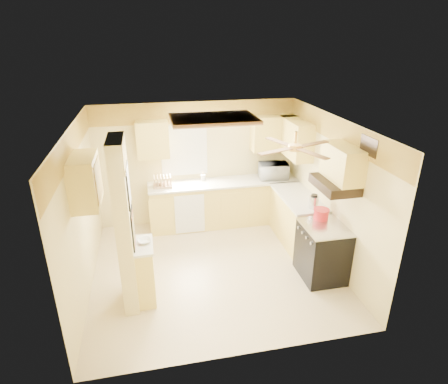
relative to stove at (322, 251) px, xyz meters
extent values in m
plane|color=beige|center=(-1.67, 0.55, -0.46)|extent=(4.00, 4.00, 0.00)
plane|color=white|center=(-1.67, 0.55, 2.04)|extent=(4.00, 4.00, 0.00)
plane|color=#DCCA86|center=(-1.67, 2.45, 0.79)|extent=(4.00, 0.00, 4.00)
plane|color=#DCCA86|center=(-1.67, -1.35, 0.79)|extent=(4.00, 0.00, 4.00)
plane|color=#DCCA86|center=(-3.67, 0.55, 0.79)|extent=(0.00, 3.80, 3.80)
plane|color=#DCCA86|center=(0.33, 0.55, 0.79)|extent=(0.00, 3.80, 3.80)
cube|color=gold|center=(-1.67, 2.43, 1.84)|extent=(4.00, 0.02, 0.40)
cube|color=#DCCA86|center=(-3.02, 0.00, 0.79)|extent=(0.20, 0.70, 2.50)
cube|color=#E7C769|center=(-2.80, 0.00, -0.01)|extent=(0.25, 0.55, 0.90)
cube|color=silver|center=(-2.80, 0.00, 0.46)|extent=(0.28, 0.58, 0.04)
cube|color=#E7C769|center=(-1.17, 2.15, -0.01)|extent=(3.00, 0.60, 0.90)
cube|color=#E7C769|center=(0.03, 1.15, -0.01)|extent=(0.60, 1.40, 0.90)
cube|color=silver|center=(-1.17, 2.14, 0.46)|extent=(3.04, 0.64, 0.04)
cube|color=silver|center=(0.02, 1.15, 0.46)|extent=(0.64, 1.44, 0.04)
cube|color=white|center=(-1.92, 1.84, -0.03)|extent=(0.58, 0.02, 0.80)
cube|color=white|center=(-1.92, 2.44, 1.09)|extent=(0.92, 0.02, 1.02)
cube|color=white|center=(-1.92, 2.44, 1.09)|extent=(0.80, 0.02, 0.90)
cube|color=#E7C769|center=(-2.52, 2.27, 1.39)|extent=(0.60, 0.35, 0.70)
cube|color=#E7C769|center=(-0.12, 2.27, 1.39)|extent=(0.90, 0.35, 0.70)
cube|color=#E7C769|center=(0.16, 1.80, 1.39)|extent=(0.35, 1.00, 0.70)
cube|color=#E7C769|center=(-3.49, 0.30, 1.39)|extent=(0.35, 0.75, 0.70)
cube|color=#E7C769|center=(0.16, 0.00, 1.49)|extent=(0.35, 0.76, 0.52)
cube|color=black|center=(0.00, 0.00, -0.01)|extent=(0.65, 0.76, 0.90)
cube|color=silver|center=(0.00, 0.00, 0.44)|extent=(0.66, 0.77, 0.02)
cylinder|color=silver|center=(-0.33, -0.25, 0.34)|extent=(0.03, 0.05, 0.05)
cylinder|color=silver|center=(-0.33, -0.08, 0.34)|extent=(0.03, 0.05, 0.05)
cylinder|color=silver|center=(-0.33, 0.08, 0.34)|extent=(0.03, 0.05, 0.05)
cylinder|color=silver|center=(-0.33, 0.25, 0.34)|extent=(0.03, 0.05, 0.05)
cube|color=black|center=(0.07, 0.00, 1.16)|extent=(0.50, 0.76, 0.14)
cube|color=black|center=(-2.91, 0.00, 1.39)|extent=(0.02, 0.42, 0.57)
cube|color=white|center=(-2.90, 0.00, 1.39)|extent=(0.01, 0.37, 0.52)
cube|color=black|center=(-2.91, 0.00, 0.74)|extent=(0.02, 0.42, 0.57)
cube|color=yellow|center=(-2.90, 0.00, 0.74)|extent=(0.01, 0.37, 0.52)
cube|color=brown|center=(-1.57, 1.05, 2.00)|extent=(1.35, 0.95, 0.06)
cube|color=white|center=(-1.57, 1.05, 1.97)|extent=(1.15, 0.75, 0.02)
cylinder|color=gold|center=(-0.67, -0.15, 1.96)|extent=(0.04, 0.04, 0.16)
cylinder|color=gold|center=(-0.67, -0.15, 1.82)|extent=(0.18, 0.18, 0.08)
cube|color=brown|center=(-0.37, -0.04, 1.82)|extent=(0.55, 0.28, 0.01)
cube|color=brown|center=(-0.78, 0.15, 1.82)|extent=(0.28, 0.55, 0.01)
cube|color=brown|center=(-0.97, -0.26, 1.82)|extent=(0.55, 0.28, 0.01)
cube|color=brown|center=(-0.56, -0.45, 1.82)|extent=(0.28, 0.55, 0.01)
cube|color=black|center=(0.31, -0.35, 1.84)|extent=(0.02, 0.40, 0.25)
imported|color=white|center=(-0.14, 2.12, 0.64)|extent=(0.62, 0.45, 0.32)
imported|color=white|center=(-2.77, 0.05, 0.50)|extent=(0.24, 0.24, 0.05)
cylinder|color=red|center=(0.05, 0.26, 0.53)|extent=(0.24, 0.24, 0.15)
cylinder|color=red|center=(0.05, 0.26, 0.62)|extent=(0.26, 0.26, 0.02)
cylinder|color=silver|center=(0.08, 0.62, 0.59)|extent=(0.16, 0.16, 0.22)
cylinder|color=black|center=(0.08, 0.62, 0.71)|extent=(0.11, 0.11, 0.03)
cube|color=tan|center=(-2.39, 2.13, 0.50)|extent=(0.37, 0.28, 0.04)
cube|color=tan|center=(-2.55, 2.13, 0.58)|extent=(0.02, 0.25, 0.21)
cube|color=tan|center=(-2.48, 2.13, 0.58)|extent=(0.02, 0.25, 0.21)
cube|color=tan|center=(-2.42, 2.13, 0.58)|extent=(0.02, 0.25, 0.21)
cube|color=tan|center=(-2.36, 2.13, 0.58)|extent=(0.02, 0.25, 0.21)
cube|color=tan|center=(-2.30, 2.13, 0.58)|extent=(0.02, 0.25, 0.21)
cube|color=tan|center=(-2.24, 2.13, 0.58)|extent=(0.02, 0.25, 0.21)
cylinder|color=white|center=(-2.48, 2.13, 0.58)|extent=(0.01, 0.21, 0.21)
cylinder|color=white|center=(-2.36, 2.13, 0.58)|extent=(0.01, 0.21, 0.21)
cylinder|color=white|center=(-1.57, 2.30, 0.54)|extent=(0.09, 0.09, 0.12)
cylinder|color=tan|center=(-1.55, 2.30, 0.57)|extent=(0.01, 0.01, 0.19)
cylinder|color=tan|center=(-1.57, 2.31, 0.57)|extent=(0.01, 0.01, 0.19)
cylinder|color=tan|center=(-1.59, 2.30, 0.57)|extent=(0.01, 0.01, 0.19)
cylinder|color=tan|center=(-1.57, 2.28, 0.57)|extent=(0.01, 0.01, 0.19)
camera|label=1|loc=(-2.61, -4.73, 3.25)|focal=30.00mm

